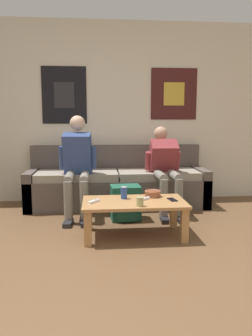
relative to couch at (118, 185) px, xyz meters
The scene contains 13 objects.
ground_plane 2.41m from the couch, 95.90° to the right, with size 18.00×18.00×0.00m, color brown.
wall_back 1.09m from the couch, 123.74° to the left, with size 10.00×0.07×2.55m.
couch is the anchor object (origin of this frame).
coffee_table 1.25m from the couch, 86.00° to the right, with size 1.03×0.57×0.36m.
person_seated_adult 0.75m from the couch, 143.25° to the right, with size 0.47×0.88×1.23m.
person_seated_teen 0.75m from the couch, 30.51° to the right, with size 0.47×0.98×1.08m.
backpack 0.70m from the couch, 85.75° to the right, with size 0.36×0.32×0.41m.
ceramic_bowl 1.12m from the couch, 74.19° to the right, with size 0.17×0.17×0.07m.
pillar_candle 1.46m from the couch, 85.33° to the right, with size 0.07×0.07×0.10m.
drink_can_blue 1.15m from the couch, 90.36° to the right, with size 0.07×0.07×0.12m.
game_controller_near_left 1.32m from the couch, 103.95° to the right, with size 0.12×0.13×0.03m.
game_controller_near_right 1.23m from the couch, 80.76° to the right, with size 0.13×0.12×0.03m.
cell_phone 1.33m from the couch, 68.96° to the right, with size 0.09×0.15×0.01m.
Camera 1 is at (-0.04, -2.05, 1.18)m, focal length 35.00 mm.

